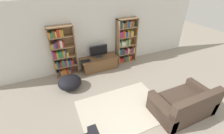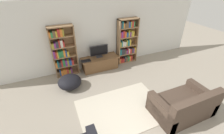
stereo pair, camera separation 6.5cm
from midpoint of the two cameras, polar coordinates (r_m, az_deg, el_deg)
wall_back at (r=5.74m, az=-5.52°, el=12.26°), size 8.80×0.06×2.60m
bookshelf_left at (r=5.51m, az=-17.90°, el=5.25°), size 0.83×0.30×1.82m
bookshelf_right at (r=6.17m, az=5.75°, el=9.58°), size 0.83×0.30×1.82m
tv_stand at (r=5.88m, az=-4.27°, el=1.52°), size 1.42×0.55×0.50m
television at (r=5.69m, az=-4.64°, el=6.13°), size 0.70×0.16×0.48m
laptop at (r=5.56m, az=-9.58°, el=2.33°), size 0.35×0.20×0.03m
area_rug at (r=4.32m, az=4.25°, el=-15.77°), size 2.33×1.66×0.02m
couch_right_sofa at (r=4.44m, az=25.79°, el=-13.06°), size 1.55×0.97×0.85m
beanbag_ottoman at (r=5.09m, az=-15.44°, el=-5.47°), size 0.75×0.75×0.43m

